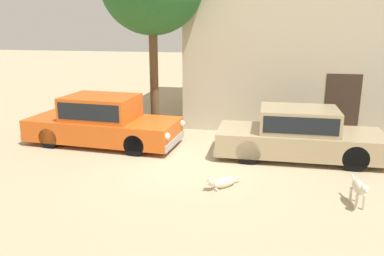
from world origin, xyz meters
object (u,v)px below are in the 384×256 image
Objects in this scene: parked_sedan_second at (299,134)px; stray_dog_tan at (359,188)px; stray_dog_spotted at (221,182)px; parked_sedan_nearest at (103,120)px.

stray_dog_tan is at bearing -70.65° from parked_sedan_second.
stray_dog_spotted is 2.92m from stray_dog_tan.
stray_dog_spotted is (4.06, -2.71, -0.60)m from parked_sedan_nearest.
parked_sedan_second is (5.90, -0.17, -0.04)m from parked_sedan_nearest.
parked_sedan_nearest is 1.05× the size of parked_sedan_second.
stray_dog_tan is (6.94, -3.07, -0.34)m from parked_sedan_nearest.
stray_dog_spotted is 0.85× the size of stray_dog_tan.
parked_sedan_second is at bearing -170.33° from stray_dog_spotted.
parked_sedan_nearest reaches higher than parked_sedan_second.
parked_sedan_nearest is 4.92m from stray_dog_spotted.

